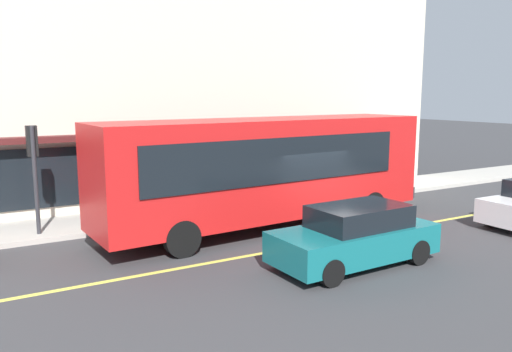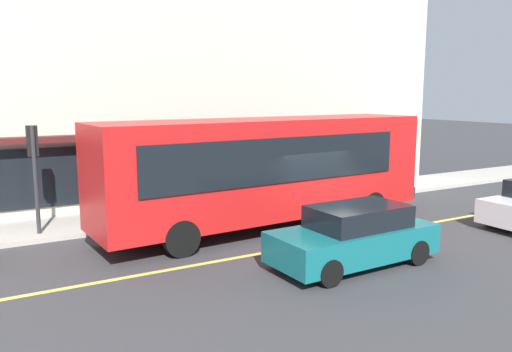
# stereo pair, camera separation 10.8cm
# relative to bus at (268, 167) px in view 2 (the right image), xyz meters

# --- Properties ---
(ground) EXTENTS (120.00, 120.00, 0.00)m
(ground) POSITION_rel_bus_xyz_m (0.93, -2.15, -1.99)
(ground) COLOR #38383A
(sidewalk) EXTENTS (80.00, 2.65, 0.15)m
(sidewalk) POSITION_rel_bus_xyz_m (0.93, 3.12, -1.91)
(sidewalk) COLOR #B2ADA3
(sidewalk) RESTS_ON ground
(lane_centre_stripe) EXTENTS (36.00, 0.16, 0.01)m
(lane_centre_stripe) POSITION_rel_bus_xyz_m (0.93, -2.15, -1.98)
(lane_centre_stripe) COLOR #D8D14C
(lane_centre_stripe) RESTS_ON ground
(storefront_building) EXTENTS (26.30, 12.17, 13.86)m
(storefront_building) POSITION_rel_bus_xyz_m (-1.48, 10.23, 4.94)
(storefront_building) COLOR beige
(storefront_building) RESTS_ON ground
(bus) EXTENTS (11.26, 3.15, 3.50)m
(bus) POSITION_rel_bus_xyz_m (0.00, 0.00, 0.00)
(bus) COLOR red
(bus) RESTS_ON ground
(traffic_light) EXTENTS (0.30, 0.52, 3.20)m
(traffic_light) POSITION_rel_bus_xyz_m (-6.52, 2.57, 0.55)
(traffic_light) COLOR #2D2D33
(traffic_light) RESTS_ON sidewalk
(car_teal) EXTENTS (4.35, 1.95, 1.52)m
(car_teal) POSITION_rel_bus_xyz_m (0.03, -4.11, -1.24)
(car_teal) COLOR #14666B
(car_teal) RESTS_ON ground
(pedestrian_near_storefront) EXTENTS (0.34, 0.34, 1.60)m
(pedestrian_near_storefront) POSITION_rel_bus_xyz_m (8.38, 3.63, -0.88)
(pedestrian_near_storefront) COLOR black
(pedestrian_near_storefront) RESTS_ON sidewalk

